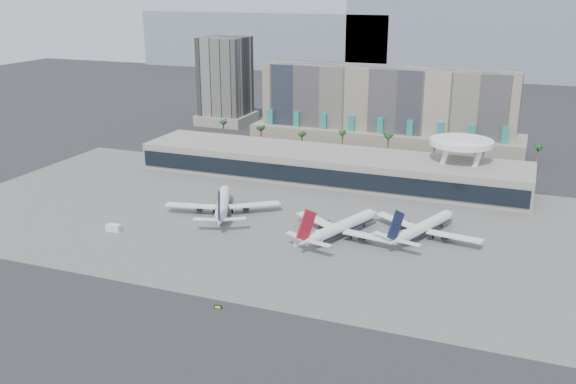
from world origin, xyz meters
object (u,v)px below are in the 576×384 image
(service_vehicle_a, at_px, (114,228))
(taxiway_sign, at_px, (218,307))
(airliner_left, at_px, (223,204))
(airliner_right, at_px, (424,227))
(airliner_centre, at_px, (342,227))
(service_vehicle_b, at_px, (298,244))

(service_vehicle_a, bearing_deg, taxiway_sign, -37.89)
(airliner_left, height_order, airliner_right, airliner_left)
(airliner_right, xyz_separation_m, taxiway_sign, (-42.04, -70.37, -3.23))
(service_vehicle_a, xyz_separation_m, taxiway_sign, (59.56, -36.80, -0.76))
(airliner_left, distance_m, airliner_right, 74.08)
(service_vehicle_a, bearing_deg, airliner_right, 12.10)
(airliner_left, distance_m, airliner_centre, 48.46)
(airliner_left, relative_size, service_vehicle_a, 8.39)
(airliner_centre, relative_size, service_vehicle_b, 13.62)
(airliner_centre, height_order, taxiway_sign, airliner_centre)
(taxiway_sign, bearing_deg, airliner_centre, 69.02)
(airliner_left, bearing_deg, airliner_right, -20.35)
(taxiway_sign, bearing_deg, airliner_left, 109.79)
(airliner_left, distance_m, service_vehicle_a, 40.47)
(airliner_right, xyz_separation_m, service_vehicle_a, (-101.60, -33.57, -2.46))
(airliner_left, xyz_separation_m, taxiway_sign, (31.92, -66.24, -3.44))
(airliner_left, bearing_deg, airliner_centre, -30.92)
(airliner_left, xyz_separation_m, airliner_right, (73.96, 4.13, -0.21))
(airliner_centre, distance_m, airliner_right, 27.90)
(taxiway_sign, bearing_deg, airliner_right, 53.21)
(airliner_centre, relative_size, service_vehicle_a, 8.37)
(airliner_left, relative_size, airliner_right, 1.04)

